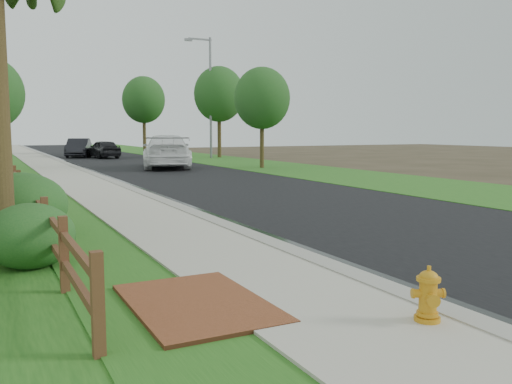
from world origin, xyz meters
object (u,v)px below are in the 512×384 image
ranch_fence (29,200)px  streetlight (208,90)px  fire_hydrant (428,296)px  white_suv (167,152)px  dark_car_mid (103,149)px

ranch_fence → streetlight: size_ratio=1.77×
fire_hydrant → white_suv: 27.39m
ranch_fence → streetlight: bearing=60.3°
fire_hydrant → white_suv: white_suv is taller
ranch_fence → fire_hydrant: 9.87m
fire_hydrant → white_suv: (5.42, 26.84, 0.60)m
fire_hydrant → streetlight: (11.92, 36.22, 5.01)m
white_suv → ranch_fence: bearing=79.1°
dark_car_mid → streetlight: 9.73m
white_suv → dark_car_mid: size_ratio=1.57×
dark_car_mid → ranch_fence: bearing=67.4°
dark_car_mid → white_suv: bearing=86.3°
fire_hydrant → dark_car_mid: bearing=83.8°
fire_hydrant → streetlight: streetlight is taller
ranch_fence → dark_car_mid: (7.82, 30.91, 0.13)m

